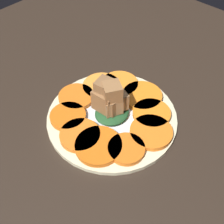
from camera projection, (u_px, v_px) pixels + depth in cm
name	position (u px, v px, depth cm)	size (l,w,h in cm)	color
table_slab	(112.00, 121.00, 62.67)	(120.00, 120.00, 2.00)	black
plate	(112.00, 117.00, 61.54)	(28.33, 28.33, 1.05)	beige
carrot_slice_0	(76.00, 97.00, 64.07)	(8.14, 8.14, 1.07)	orange
carrot_slice_1	(68.00, 116.00, 60.17)	(7.75, 7.75, 1.07)	#D76115
carrot_slice_2	(80.00, 135.00, 56.80)	(8.31, 8.31, 1.07)	orange
carrot_slice_3	(98.00, 146.00, 55.06)	(9.35, 9.35, 1.07)	#D66014
carrot_slice_4	(126.00, 149.00, 54.57)	(7.32, 7.32, 1.07)	orange
carrot_slice_5	(151.00, 132.00, 57.31)	(8.80, 8.80, 1.07)	orange
carrot_slice_6	(152.00, 113.00, 60.69)	(8.24, 8.24, 1.07)	orange
carrot_slice_7	(142.00, 96.00, 64.29)	(9.16, 9.16, 1.07)	orange
carrot_slice_8	(120.00, 84.00, 66.92)	(8.78, 8.78, 1.07)	orange
carrot_slice_9	(102.00, 86.00, 66.40)	(8.95, 8.95, 1.07)	orange
center_pile	(111.00, 101.00, 58.56)	(7.79, 7.56, 8.84)	#1E4723
fork	(141.00, 127.00, 58.68)	(16.38, 8.05, 0.40)	silver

